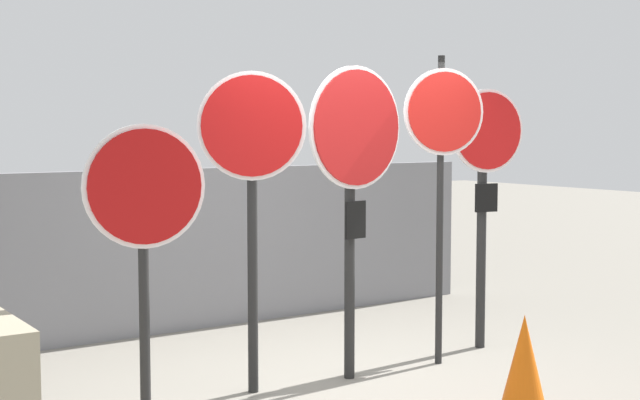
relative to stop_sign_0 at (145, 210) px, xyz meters
name	(u,v)px	position (x,y,z in m)	size (l,w,h in m)	color
ground_plane	(355,384)	(1.74, 0.08, -1.44)	(40.00, 40.00, 0.00)	gray
fence_back	(208,248)	(1.74, 2.55, -0.65)	(6.35, 0.12, 1.58)	slate
stop_sign_0	(145,210)	(0.00, 0.00, 0.00)	(0.79, 0.17, 1.99)	black
stop_sign_1	(252,164)	(0.97, 0.32, 0.26)	(0.70, 0.41, 2.37)	black
stop_sign_2	(355,158)	(1.81, 0.21, 0.29)	(0.94, 0.19, 2.44)	black
stop_sign_3	(443,140)	(2.67, 0.16, 0.43)	(0.69, 0.22, 2.55)	black
stop_sign_4	(485,171)	(3.36, 0.36, 0.15)	(0.73, 0.19, 2.31)	black
traffic_cone_0	(524,371)	(2.10, -1.30, -1.07)	(0.42, 0.42, 0.74)	black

